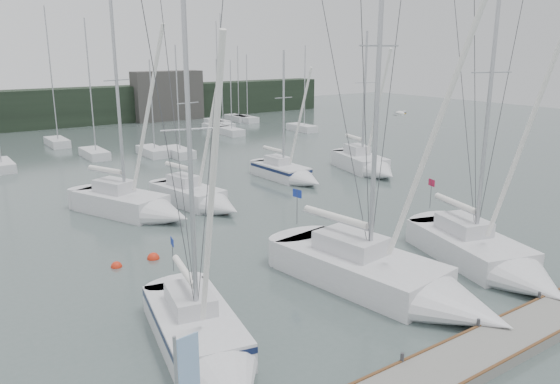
{
  "coord_description": "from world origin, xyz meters",
  "views": [
    {
      "loc": [
        -14.24,
        -14.68,
        10.29
      ],
      "look_at": [
        -0.53,
        5.0,
        3.91
      ],
      "focal_mm": 35.0,
      "sensor_mm": 36.0,
      "label": 1
    }
  ],
  "objects_px": {
    "sailboat_near_right": "(496,262)",
    "sailboat_mid_c": "(201,199)",
    "sailboat_mid_b": "(139,207)",
    "sailboat_near_left": "(207,347)",
    "buoy_a": "(153,259)",
    "buoy_b": "(223,213)",
    "buoy_c": "(117,267)",
    "sailboat_mid_d": "(291,174)",
    "sailboat_mid_e": "(369,166)",
    "sailboat_near_center": "(405,285)"
  },
  "relations": [
    {
      "from": "sailboat_near_right",
      "to": "sailboat_mid_c",
      "type": "distance_m",
      "value": 18.75
    },
    {
      "from": "sailboat_mid_b",
      "to": "sailboat_near_left",
      "type": "bearing_deg",
      "value": -127.09
    },
    {
      "from": "buoy_a",
      "to": "sailboat_mid_c",
      "type": "bearing_deg",
      "value": 47.62
    },
    {
      "from": "buoy_b",
      "to": "buoy_c",
      "type": "relative_size",
      "value": 1.13
    },
    {
      "from": "buoy_c",
      "to": "sailboat_mid_d",
      "type": "bearing_deg",
      "value": 28.62
    },
    {
      "from": "sailboat_near_left",
      "to": "buoy_a",
      "type": "bearing_deg",
      "value": 89.3
    },
    {
      "from": "sailboat_near_left",
      "to": "buoy_b",
      "type": "bearing_deg",
      "value": 70.47
    },
    {
      "from": "sailboat_mid_c",
      "to": "sailboat_mid_e",
      "type": "height_order",
      "value": "sailboat_mid_e"
    },
    {
      "from": "sailboat_near_left",
      "to": "sailboat_mid_d",
      "type": "xyz_separation_m",
      "value": [
        17.48,
        19.3,
        -0.0
      ]
    },
    {
      "from": "sailboat_mid_c",
      "to": "sailboat_mid_d",
      "type": "xyz_separation_m",
      "value": [
        9.26,
        2.72,
        -0.03
      ]
    },
    {
      "from": "sailboat_near_left",
      "to": "sailboat_mid_b",
      "type": "relative_size",
      "value": 0.94
    },
    {
      "from": "sailboat_mid_e",
      "to": "buoy_a",
      "type": "height_order",
      "value": "sailboat_mid_e"
    },
    {
      "from": "sailboat_mid_b",
      "to": "buoy_b",
      "type": "distance_m",
      "value": 5.23
    },
    {
      "from": "sailboat_near_left",
      "to": "sailboat_near_center",
      "type": "bearing_deg",
      "value": 8.11
    },
    {
      "from": "sailboat_near_left",
      "to": "sailboat_near_center",
      "type": "height_order",
      "value": "sailboat_near_center"
    },
    {
      "from": "sailboat_mid_c",
      "to": "sailboat_mid_d",
      "type": "distance_m",
      "value": 9.65
    },
    {
      "from": "buoy_a",
      "to": "buoy_b",
      "type": "relative_size",
      "value": 1.01
    },
    {
      "from": "sailboat_mid_e",
      "to": "sailboat_mid_d",
      "type": "bearing_deg",
      "value": -178.46
    },
    {
      "from": "sailboat_near_right",
      "to": "buoy_c",
      "type": "height_order",
      "value": "sailboat_near_right"
    },
    {
      "from": "sailboat_mid_b",
      "to": "sailboat_mid_c",
      "type": "height_order",
      "value": "sailboat_mid_b"
    },
    {
      "from": "sailboat_mid_b",
      "to": "sailboat_mid_e",
      "type": "distance_m",
      "value": 20.38
    },
    {
      "from": "sailboat_near_center",
      "to": "sailboat_mid_c",
      "type": "xyz_separation_m",
      "value": [
        -0.79,
        17.09,
        -0.06
      ]
    },
    {
      "from": "sailboat_mid_c",
      "to": "buoy_c",
      "type": "distance_m",
      "value": 10.45
    },
    {
      "from": "sailboat_mid_c",
      "to": "buoy_c",
      "type": "height_order",
      "value": "sailboat_mid_c"
    },
    {
      "from": "sailboat_near_center",
      "to": "buoy_b",
      "type": "xyz_separation_m",
      "value": [
        -0.21,
        15.25,
        -0.63
      ]
    },
    {
      "from": "sailboat_near_left",
      "to": "sailboat_near_right",
      "type": "relative_size",
      "value": 0.84
    },
    {
      "from": "sailboat_mid_b",
      "to": "sailboat_mid_e",
      "type": "xyz_separation_m",
      "value": [
        20.37,
        0.79,
        -0.02
      ]
    },
    {
      "from": "sailboat_mid_d",
      "to": "buoy_b",
      "type": "height_order",
      "value": "sailboat_mid_d"
    },
    {
      "from": "sailboat_near_left",
      "to": "sailboat_mid_e",
      "type": "xyz_separation_m",
      "value": [
        24.51,
        17.8,
        0.07
      ]
    },
    {
      "from": "sailboat_near_center",
      "to": "sailboat_near_left",
      "type": "bearing_deg",
      "value": 168.66
    },
    {
      "from": "sailboat_near_center",
      "to": "buoy_b",
      "type": "bearing_deg",
      "value": 82.64
    },
    {
      "from": "sailboat_near_center",
      "to": "sailboat_mid_e",
      "type": "distance_m",
      "value": 23.98
    },
    {
      "from": "buoy_c",
      "to": "buoy_a",
      "type": "bearing_deg",
      "value": -0.14
    },
    {
      "from": "sailboat_mid_e",
      "to": "sailboat_near_right",
      "type": "bearing_deg",
      "value": -104.22
    },
    {
      "from": "sailboat_near_left",
      "to": "sailboat_mid_b",
      "type": "distance_m",
      "value": 17.51
    },
    {
      "from": "sailboat_mid_e",
      "to": "buoy_b",
      "type": "relative_size",
      "value": 20.32
    },
    {
      "from": "sailboat_mid_e",
      "to": "buoy_a",
      "type": "xyz_separation_m",
      "value": [
        -22.4,
        -7.93,
        -0.61
      ]
    },
    {
      "from": "sailboat_near_center",
      "to": "buoy_a",
      "type": "distance_m",
      "value": 12.49
    },
    {
      "from": "sailboat_mid_b",
      "to": "sailboat_mid_c",
      "type": "distance_m",
      "value": 4.11
    },
    {
      "from": "sailboat_mid_d",
      "to": "sailboat_mid_e",
      "type": "relative_size",
      "value": 0.87
    },
    {
      "from": "sailboat_near_left",
      "to": "sailboat_mid_d",
      "type": "height_order",
      "value": "sailboat_near_left"
    },
    {
      "from": "sailboat_near_right",
      "to": "sailboat_mid_e",
      "type": "bearing_deg",
      "value": 77.84
    },
    {
      "from": "sailboat_mid_e",
      "to": "buoy_a",
      "type": "distance_m",
      "value": 23.77
    },
    {
      "from": "sailboat_mid_c",
      "to": "sailboat_mid_d",
      "type": "height_order",
      "value": "sailboat_mid_c"
    },
    {
      "from": "sailboat_near_center",
      "to": "buoy_b",
      "type": "distance_m",
      "value": 15.27
    },
    {
      "from": "sailboat_mid_d",
      "to": "sailboat_near_right",
      "type": "bearing_deg",
      "value": -100.06
    },
    {
      "from": "sailboat_mid_b",
      "to": "sailboat_mid_d",
      "type": "xyz_separation_m",
      "value": [
        13.35,
        2.29,
        -0.1
      ]
    },
    {
      "from": "buoy_b",
      "to": "sailboat_near_right",
      "type": "bearing_deg",
      "value": -70.02
    },
    {
      "from": "buoy_a",
      "to": "sailboat_mid_e",
      "type": "bearing_deg",
      "value": 19.48
    },
    {
      "from": "sailboat_near_right",
      "to": "sailboat_near_center",
      "type": "bearing_deg",
      "value": -170.1
    }
  ]
}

